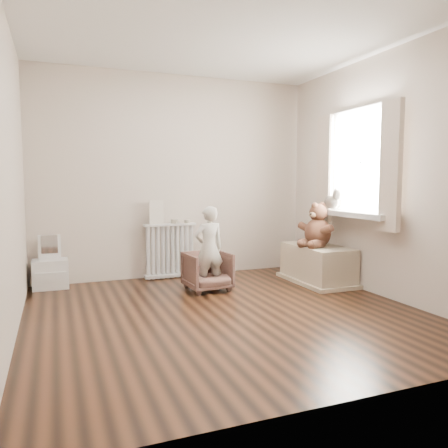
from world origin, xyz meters
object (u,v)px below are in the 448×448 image
object	(u,v)px
radiator	(170,248)
toy_vanity	(50,265)
toy_bench	(317,266)
armchair	(207,271)
teddy_bear	(318,229)
plush_cat	(333,201)
child	(209,248)

from	to	relation	value
radiator	toy_vanity	world-z (taller)	radiator
radiator	toy_bench	size ratio (longest dim) A/B	0.73
toy_vanity	armchair	bearing A→B (deg)	-24.22
teddy_bear	plush_cat	bearing A→B (deg)	-27.80
plush_cat	teddy_bear	bearing A→B (deg)	-172.25
armchair	child	bearing A→B (deg)	-94.92
armchair	toy_bench	bearing A→B (deg)	-9.42
toy_bench	plush_cat	bearing A→B (deg)	-32.12
radiator	armchair	bearing A→B (deg)	-73.21
toy_vanity	teddy_bear	bearing A→B (deg)	-16.85
armchair	child	distance (m)	0.28
radiator	teddy_bear	distance (m)	1.87
toy_bench	teddy_bear	xyz separation A→B (m)	(-0.04, -0.06, 0.47)
armchair	radiator	bearing A→B (deg)	101.86
armchair	teddy_bear	distance (m)	1.44
armchair	teddy_bear	xyz separation A→B (m)	(1.36, -0.16, 0.45)
armchair	toy_bench	world-z (taller)	armchair
toy_vanity	child	bearing A→B (deg)	-25.63
child	radiator	bearing A→B (deg)	-79.09
child	toy_bench	distance (m)	1.43
armchair	plush_cat	bearing A→B (deg)	-12.25
armchair	plush_cat	world-z (taller)	plush_cat
radiator	toy_vanity	size ratio (longest dim) A/B	1.14
radiator	teddy_bear	xyz separation A→B (m)	(1.59, -0.95, 0.28)
toy_vanity	teddy_bear	world-z (taller)	teddy_bear
toy_vanity	child	size ratio (longest dim) A/B	0.65
child	toy_bench	world-z (taller)	child
armchair	teddy_bear	size ratio (longest dim) A/B	0.92
radiator	armchair	xyz separation A→B (m)	(0.24, -0.78, -0.17)
radiator	teddy_bear	bearing A→B (deg)	-30.74
plush_cat	toy_vanity	bearing A→B (deg)	-178.49
child	teddy_bear	world-z (taller)	child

